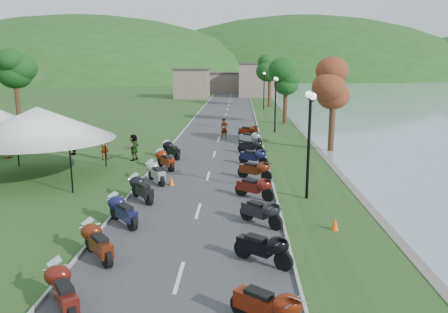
{
  "coord_description": "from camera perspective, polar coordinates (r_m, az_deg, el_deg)",
  "views": [
    {
      "loc": [
        1.81,
        -2.04,
        6.37
      ],
      "look_at": [
        0.93,
        21.35,
        1.3
      ],
      "focal_mm": 35.0,
      "sensor_mm": 36.0,
      "label": 1
    }
  ],
  "objects": [
    {
      "name": "road",
      "position": [
        42.56,
        -0.31,
        3.63
      ],
      "size": [
        7.0,
        120.0,
        0.02
      ],
      "primitive_type": "cube",
      "color": "#3E3E41",
      "rests_on": "ground"
    },
    {
      "name": "hills_backdrop",
      "position": [
        202.15,
        1.67,
        10.41
      ],
      "size": [
        360.0,
        120.0,
        76.0
      ],
      "primitive_type": null,
      "color": "#285621",
      "rests_on": "ground"
    },
    {
      "name": "far_building",
      "position": [
        87.21,
        -0.36,
        9.68
      ],
      "size": [
        18.0,
        16.0,
        5.0
      ],
      "primitive_type": "cube",
      "color": "#7B6A5F",
      "rests_on": "ground"
    },
    {
      "name": "moto_row_left",
      "position": [
        13.8,
        -17.9,
        -13.35
      ],
      "size": [
        2.6,
        36.46,
        1.1
      ],
      "primitive_type": null,
      "color": "#331411",
      "rests_on": "ground"
    },
    {
      "name": "moto_row_right",
      "position": [
        20.8,
        4.13,
        -4.06
      ],
      "size": [
        2.6,
        36.88,
        1.1
      ],
      "primitive_type": null,
      "color": "#331411",
      "rests_on": "ground"
    },
    {
      "name": "vendor_tent_main",
      "position": [
        26.24,
        -22.92,
        1.66
      ],
      "size": [
        5.53,
        5.53,
        4.0
      ],
      "primitive_type": null,
      "color": "white",
      "rests_on": "ground"
    },
    {
      "name": "tree_lakeside",
      "position": [
        32.56,
        14.07,
        7.43
      ],
      "size": [
        2.78,
        2.78,
        7.71
      ],
      "primitive_type": null,
      "color": "#164E18",
      "rests_on": "ground"
    },
    {
      "name": "pedestrian_a",
      "position": [
        30.27,
        -15.24,
        -0.36
      ],
      "size": [
        0.73,
        0.77,
        1.7
      ],
      "primitive_type": "imported",
      "rotation": [
        0.0,
        0.0,
        0.95
      ],
      "color": "slate",
      "rests_on": "ground"
    },
    {
      "name": "pedestrian_b",
      "position": [
        37.34,
        -19.43,
        1.7
      ],
      "size": [
        0.97,
        0.78,
        1.76
      ],
      "primitive_type": "imported",
      "rotation": [
        0.0,
        0.0,
        2.72
      ],
      "color": "slate",
      "rests_on": "ground"
    }
  ]
}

